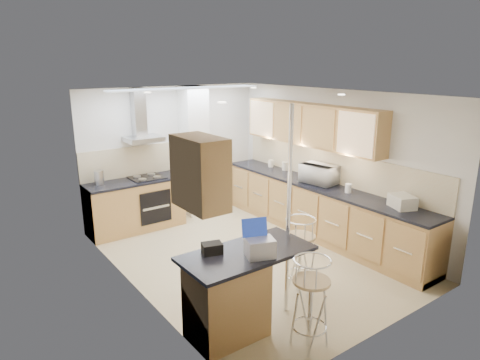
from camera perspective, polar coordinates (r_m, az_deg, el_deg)
ground at (r=6.77m, az=1.14°, el=-10.15°), size 4.80×4.80×0.00m
room_shell at (r=6.74m, az=1.49°, el=3.61°), size 3.64×4.84×2.51m
right_counter at (r=7.53m, az=10.33°, el=-3.91°), size 0.63×4.40×0.92m
back_counter at (r=7.88m, az=-13.76°, el=-3.23°), size 1.70×0.63×0.92m
peninsula at (r=4.92m, az=0.91°, el=-14.43°), size 1.47×0.72×0.94m
microwave at (r=7.40m, az=10.54°, el=0.80°), size 0.48×0.65×0.33m
laptop at (r=4.56m, az=2.69°, el=-9.01°), size 0.35×0.31×0.20m
bag at (r=4.65m, az=-3.75°, el=-9.07°), size 0.25×0.21×0.12m
bar_stool_near at (r=4.68m, az=9.38°, el=-15.88°), size 0.54×0.54×1.02m
bar_stool_end at (r=5.68m, az=7.94°, el=-9.85°), size 0.56×0.56×1.02m
jar_a at (r=8.24m, az=6.05°, el=1.87°), size 0.12×0.12×0.16m
jar_b at (r=8.48m, az=4.14°, el=2.21°), size 0.14×0.14×0.13m
jar_c at (r=7.33m, az=10.23°, el=0.14°), size 0.16×0.16×0.20m
jar_d at (r=7.00m, az=14.23°, el=-1.07°), size 0.13×0.13×0.14m
bread_bin at (r=6.50m, az=20.83°, el=-2.70°), size 0.39×0.43×0.18m
kettle at (r=7.60m, az=-18.27°, el=0.33°), size 0.16×0.16×0.25m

